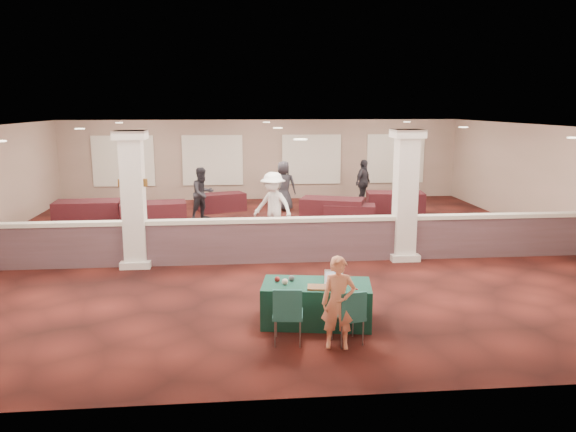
{
  "coord_description": "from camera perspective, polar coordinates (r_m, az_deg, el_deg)",
  "views": [
    {
      "loc": [
        -1.15,
        -14.69,
        3.76
      ],
      "look_at": [
        0.07,
        -2.0,
        1.24
      ],
      "focal_mm": 35.0,
      "sensor_mm": 36.0,
      "label": 1
    }
  ],
  "objects": [
    {
      "name": "sconce_left",
      "position": [
        13.57,
        -16.67,
        3.24
      ],
      "size": [
        0.12,
        0.12,
        0.18
      ],
      "color": "brown",
      "rests_on": "column_left"
    },
    {
      "name": "woman",
      "position": [
        8.88,
        5.15,
        -8.77
      ],
      "size": [
        0.58,
        0.44,
        1.48
      ],
      "primitive_type": "imported",
      "rotation": [
        0.0,
        0.0,
        -0.16
      ],
      "color": "tan",
      "rests_on": "ground"
    },
    {
      "name": "attendee_b",
      "position": [
        15.91,
        -1.53,
        1.03
      ],
      "size": [
        1.32,
        1.19,
        1.92
      ],
      "primitive_type": "imported",
      "rotation": [
        0.0,
        0.0,
        -0.65
      ],
      "color": "silver",
      "rests_on": "ground"
    },
    {
      "name": "laptop_screen",
      "position": [
        9.85,
        4.67,
        -6.08
      ],
      "size": [
        0.32,
        0.07,
        0.22
      ],
      "primitive_type": "cube",
      "rotation": [
        0.0,
        0.0,
        -0.17
      ],
      "color": "silver",
      "rests_on": "near_table"
    },
    {
      "name": "attendee_c",
      "position": [
        21.45,
        7.64,
        3.36
      ],
      "size": [
        1.04,
        1.11,
        1.76
      ],
      "primitive_type": "imported",
      "rotation": [
        0.0,
        0.0,
        0.88
      ],
      "color": "black",
      "rests_on": "ground"
    },
    {
      "name": "column_left",
      "position": [
        13.57,
        -15.42,
        1.76
      ],
      "size": [
        0.72,
        0.72,
        3.2
      ],
      "color": "silver",
      "rests_on": "ground"
    },
    {
      "name": "wall_back",
      "position": [
        22.83,
        -2.61,
        5.73
      ],
      "size": [
        16.0,
        0.04,
        3.2
      ],
      "primitive_type": "cube",
      "color": "#89715E",
      "rests_on": "ground"
    },
    {
      "name": "ground",
      "position": [
        15.21,
        -1.01,
        -3.14
      ],
      "size": [
        16.0,
        16.0,
        0.0
      ],
      "primitive_type": "plane",
      "color": "#4B1812",
      "rests_on": "ground"
    },
    {
      "name": "wall_right",
      "position": [
        17.45,
        26.21,
        2.91
      ],
      "size": [
        0.04,
        16.0,
        3.2
      ],
      "primitive_type": "cube",
      "color": "#89715E",
      "rests_on": "ground"
    },
    {
      "name": "ceiling",
      "position": [
        14.75,
        -1.05,
        8.99
      ],
      "size": [
        16.0,
        16.0,
        0.02
      ],
      "primitive_type": "cube",
      "color": "white",
      "rests_on": "wall_back"
    },
    {
      "name": "far_table_back_center",
      "position": [
        20.4,
        -6.7,
        1.4
      ],
      "size": [
        1.78,
        1.3,
        0.65
      ],
      "primitive_type": "cube",
      "rotation": [
        0.0,
        0.0,
        0.35
      ],
      "color": "black",
      "rests_on": "ground"
    },
    {
      "name": "far_table_front_center",
      "position": [
        18.28,
        4.5,
        0.56
      ],
      "size": [
        2.21,
        1.61,
        0.81
      ],
      "primitive_type": "cube",
      "rotation": [
        0.0,
        0.0,
        -0.34
      ],
      "color": "black",
      "rests_on": "ground"
    },
    {
      "name": "far_table_front_left",
      "position": [
        17.98,
        -13.49,
        0.09
      ],
      "size": [
        2.1,
        1.25,
        0.8
      ],
      "primitive_type": "cube",
      "rotation": [
        0.0,
        0.0,
        0.14
      ],
      "color": "black",
      "rests_on": "ground"
    },
    {
      "name": "attendee_d",
      "position": [
        20.28,
        -0.45,
        3.07
      ],
      "size": [
        0.95,
        0.61,
        1.8
      ],
      "primitive_type": "imported",
      "rotation": [
        0.0,
        0.0,
        3.0
      ],
      "color": "black",
      "rests_on": "ground"
    },
    {
      "name": "attendee_a",
      "position": [
        18.95,
        -8.67,
        2.28
      ],
      "size": [
        0.94,
        0.89,
        1.74
      ],
      "primitive_type": "imported",
      "rotation": [
        0.0,
        0.0,
        0.67
      ],
      "color": "black",
      "rests_on": "ground"
    },
    {
      "name": "conf_chair_main",
      "position": [
        9.07,
        6.33,
        -9.74
      ],
      "size": [
        0.55,
        0.55,
        0.91
      ],
      "rotation": [
        0.0,
        0.0,
        0.24
      ],
      "color": "#1F5A50",
      "rests_on": "ground"
    },
    {
      "name": "yarn_red",
      "position": [
        9.89,
        -1.1,
        -6.43
      ],
      "size": [
        0.1,
        0.1,
        0.1
      ],
      "primitive_type": "sphere",
      "color": "maroon",
      "rests_on": "near_table"
    },
    {
      "name": "scissors",
      "position": [
        9.57,
        6.76,
        -7.4
      ],
      "size": [
        0.12,
        0.05,
        0.01
      ],
      "primitive_type": "cube",
      "rotation": [
        0.0,
        0.0,
        -0.17
      ],
      "color": "#B21315",
      "rests_on": "near_table"
    },
    {
      "name": "partition_wall",
      "position": [
        13.62,
        -0.52,
        -2.39
      ],
      "size": [
        15.6,
        0.28,
        1.1
      ],
      "color": "#4C3336",
      "rests_on": "ground"
    },
    {
      "name": "laptop_base",
      "position": [
        9.78,
        4.66,
        -6.94
      ],
      "size": [
        0.36,
        0.28,
        0.02
      ],
      "primitive_type": "cube",
      "rotation": [
        0.0,
        0.0,
        -0.17
      ],
      "color": "silver",
      "rests_on": "near_table"
    },
    {
      "name": "wall_front",
      "position": [
        7.13,
        4.07,
        -6.52
      ],
      "size": [
        16.0,
        0.04,
        3.2
      ],
      "primitive_type": "cube",
      "color": "#89715E",
      "rests_on": "ground"
    },
    {
      "name": "yarn_cream",
      "position": [
        9.74,
        -0.31,
        -6.69
      ],
      "size": [
        0.11,
        0.11,
        0.11
      ],
      "primitive_type": "sphere",
      "color": "#F0DFC5",
      "rests_on": "near_table"
    },
    {
      "name": "conf_chair_side",
      "position": [
        9.01,
        -0.03,
        -9.62
      ],
      "size": [
        0.54,
        0.54,
        0.96
      ],
      "rotation": [
        0.0,
        0.0,
        -0.13
      ],
      "color": "#1F5A50",
      "rests_on": "ground"
    },
    {
      "name": "far_table_back_left",
      "position": [
        18.78,
        -19.62,
        0.24
      ],
      "size": [
        2.06,
        1.1,
        0.82
      ],
      "primitive_type": "cube",
      "rotation": [
        0.0,
        0.0,
        0.05
      ],
      "color": "black",
      "rests_on": "ground"
    },
    {
      "name": "far_table_back_right",
      "position": [
        19.99,
        10.83,
        1.28
      ],
      "size": [
        2.06,
        1.22,
        0.79
      ],
      "primitive_type": "cube",
      "rotation": [
        0.0,
        0.0,
        -0.13
      ],
      "color": "black",
      "rests_on": "ground"
    },
    {
      "name": "screen_glow",
      "position": [
        9.85,
        4.66,
        -6.18
      ],
      "size": [
        0.29,
        0.05,
        0.19
      ],
      "primitive_type": "cube",
      "rotation": [
        0.0,
        0.0,
        -0.17
      ],
      "color": "silver",
      "rests_on": "near_table"
    },
    {
      "name": "knitting",
      "position": [
        9.59,
        3.19,
        -7.25
      ],
      "size": [
        0.44,
        0.36,
        0.03
      ],
      "primitive_type": "cube",
      "rotation": [
        0.0,
        0.0,
        -0.17
      ],
      "color": "#A9591B",
      "rests_on": "near_table"
    },
    {
      "name": "yarn_grey",
      "position": [
        9.94,
        0.36,
        -6.33
      ],
      "size": [
        0.1,
        0.1,
        0.1
      ],
      "primitive_type": "sphere",
      "color": "#505156",
      "rests_on": "near_table"
    },
    {
      "name": "sconce_right",
      "position": [
        13.47,
        -14.33,
        3.31
      ],
      "size": [
        0.12,
        0.12,
        0.18
      ],
      "color": "brown",
      "rests_on": "column_left"
    },
    {
      "name": "far_table_front_right",
      "position": [
        18.06,
        6.25,
        0.15
      ],
      "size": [
        1.75,
        1.14,
        0.65
      ],
      "primitive_type": "cube",
      "rotation": [
        0.0,
        0.0,
        -0.22
      ],
      "color": "black",
      "rests_on": "ground"
    },
    {
      "name": "near_table",
      "position": [
        9.94,
        2.9,
        -8.85
      ],
      "size": [
        2.0,
        1.24,
        0.72
      ],
      "primitive_type": "cube",
      "rotation": [
        0.0,
        0.0,
        -0.17
      ],
      "color": "#0F382B",
      "rests_on": "ground"
    },
    {
      "name": "column_right",
      "position": [
        13.99,
        11.82,
        2.2
      ],
      "size": [
        0.72,
        0.72,
        3.2
      ],
      "color": "silver",
      "rests_on": "ground"
    }
  ]
}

